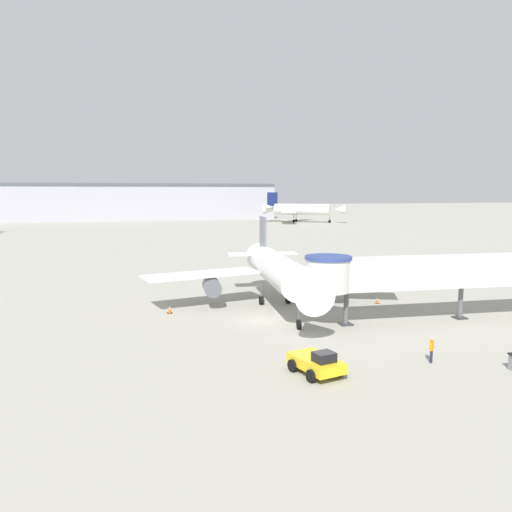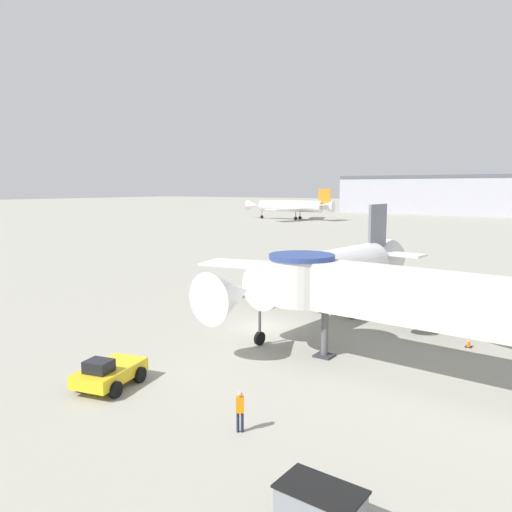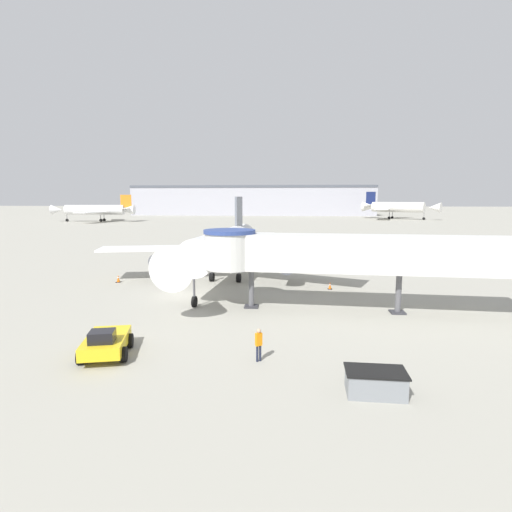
{
  "view_description": "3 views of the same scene",
  "coord_description": "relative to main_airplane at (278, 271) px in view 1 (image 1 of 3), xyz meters",
  "views": [
    {
      "loc": [
        -12.26,
        -42.9,
        11.77
      ],
      "look_at": [
        0.55,
        4.11,
        5.45
      ],
      "focal_mm": 35.0,
      "sensor_mm": 36.0,
      "label": 1
    },
    {
      "loc": [
        20.05,
        -30.11,
        10.32
      ],
      "look_at": [
        -0.8,
        0.28,
        5.25
      ],
      "focal_mm": 35.0,
      "sensor_mm": 36.0,
      "label": 2
    },
    {
      "loc": [
        9.69,
        -34.32,
        8.67
      ],
      "look_at": [
        6.64,
        3.12,
        3.22
      ],
      "focal_mm": 28.0,
      "sensor_mm": 36.0,
      "label": 3
    }
  ],
  "objects": [
    {
      "name": "traffic_cone_apron_front",
      "position": [
        -3.29,
        -19.21,
        -3.46
      ],
      "size": [
        0.38,
        0.38,
        0.64
      ],
      "color": "black",
      "rests_on": "ground_plane"
    },
    {
      "name": "ground_plane",
      "position": [
        -3.03,
        -4.82,
        -3.76
      ],
      "size": [
        800.0,
        800.0,
        0.0
      ],
      "primitive_type": "plane",
      "color": "#9E9B8E"
    },
    {
      "name": "jet_bridge",
      "position": [
        10.34,
        -8.59,
        0.76
      ],
      "size": [
        23.79,
        4.76,
        6.21
      ],
      "rotation": [
        0.0,
        0.0,
        -0.07
      ],
      "color": "silver",
      "rests_on": "ground_plane"
    },
    {
      "name": "main_airplane",
      "position": [
        0.0,
        0.0,
        0.0
      ],
      "size": [
        27.72,
        24.23,
        8.85
      ],
      "rotation": [
        0.0,
        0.0,
        -0.09
      ],
      "color": "white",
      "rests_on": "ground_plane"
    },
    {
      "name": "terminal_building",
      "position": [
        -12.05,
        170.18,
        3.78
      ],
      "size": [
        122.9,
        22.23,
        15.06
      ],
      "color": "#A8A8B2",
      "rests_on": "ground_plane"
    },
    {
      "name": "pushback_tug_yellow",
      "position": [
        -3.32,
        -18.79,
        -2.98
      ],
      "size": [
        3.12,
        4.25,
        1.7
      ],
      "rotation": [
        0.0,
        0.0,
        0.23
      ],
      "color": "yellow",
      "rests_on": "ground_plane"
    },
    {
      "name": "traffic_cone_starboard_wing",
      "position": [
        10.7,
        -1.2,
        -3.44
      ],
      "size": [
        0.41,
        0.41,
        0.69
      ],
      "color": "black",
      "rests_on": "ground_plane"
    },
    {
      "name": "traffic_cone_port_wing",
      "position": [
        -10.94,
        0.24,
        -3.38
      ],
      "size": [
        0.48,
        0.48,
        0.79
      ],
      "color": "black",
      "rests_on": "ground_plane"
    },
    {
      "name": "ground_crew_marshaller",
      "position": [
        5.15,
        -18.82,
        -2.72
      ],
      "size": [
        0.4,
        0.37,
        1.81
      ],
      "rotation": [
        0.0,
        0.0,
        3.77
      ],
      "color": "#1E2338",
      "rests_on": "ground_plane"
    },
    {
      "name": "background_jet_navy_tail",
      "position": [
        51.25,
        132.18,
        1.22
      ],
      "size": [
        29.5,
        30.24,
        11.41
      ],
      "rotation": [
        0.0,
        0.0,
        0.98
      ],
      "color": "white",
      "rests_on": "ground_plane"
    }
  ]
}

